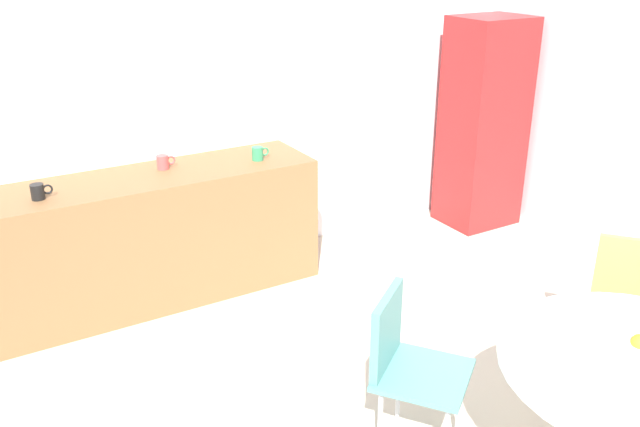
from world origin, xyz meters
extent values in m
cube|color=silver|center=(0.00, 3.00, 1.30)|extent=(6.00, 0.10, 2.60)
cube|color=brown|center=(-0.32, 2.65, 0.45)|extent=(2.25, 0.60, 0.90)
cube|color=#B21E1E|center=(2.55, 2.55, 0.88)|extent=(0.60, 0.50, 1.77)
cylinder|color=silver|center=(1.35, 0.36, 0.21)|extent=(0.02, 0.02, 0.42)
cylinder|color=silver|center=(1.60, 0.56, 0.21)|extent=(0.02, 0.02, 0.42)
cube|color=#8C934C|center=(1.58, 0.34, 0.44)|extent=(0.59, 0.59, 0.03)
cube|color=#8C934C|center=(1.72, 0.46, 0.64)|extent=(0.27, 0.32, 0.38)
cylinder|color=silver|center=(0.52, 0.47, 0.21)|extent=(0.02, 0.02, 0.42)
cylinder|color=silver|center=(0.33, 0.72, 0.21)|extent=(0.02, 0.02, 0.42)
cylinder|color=silver|center=(0.08, 0.53, 0.21)|extent=(0.02, 0.02, 0.42)
cube|color=teal|center=(0.30, 0.50, 0.44)|extent=(0.59, 0.59, 0.03)
cube|color=teal|center=(0.19, 0.65, 0.64)|extent=(0.33, 0.26, 0.38)
sphere|color=orange|center=(0.86, -0.18, 0.82)|extent=(0.07, 0.07, 0.07)
sphere|color=yellow|center=(0.85, -0.19, 0.82)|extent=(0.07, 0.07, 0.07)
cylinder|color=#D84C4C|center=(-0.19, 2.73, 0.95)|extent=(0.08, 0.08, 0.09)
torus|color=#D84C4C|center=(-0.13, 2.73, 0.95)|extent=(0.06, 0.01, 0.06)
cylinder|color=#338C59|center=(0.45, 2.58, 0.95)|extent=(0.08, 0.08, 0.09)
torus|color=#338C59|center=(0.51, 2.58, 0.95)|extent=(0.06, 0.01, 0.06)
cylinder|color=black|center=(-1.01, 2.56, 0.95)|extent=(0.08, 0.08, 0.09)
torus|color=black|center=(-0.95, 2.56, 0.95)|extent=(0.06, 0.01, 0.06)
camera|label=1|loc=(-1.47, -1.55, 2.37)|focal=37.92mm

